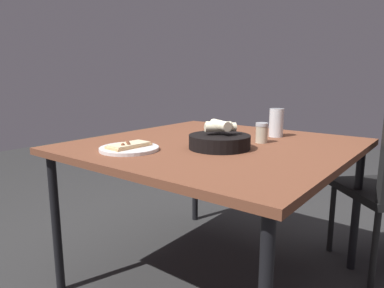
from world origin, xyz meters
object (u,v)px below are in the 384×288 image
Objects in this scene: dining_table at (216,153)px; bread_basket at (220,140)px; pepper_shaker at (262,134)px; pizza_plate at (129,148)px; beer_glass at (276,125)px.

bread_basket is (0.08, -0.09, 0.09)m from dining_table.
dining_table is 12.52× the size of pepper_shaker.
pizza_plate reaches higher than dining_table.
dining_table is 0.38m from beer_glass.
dining_table is at bearing 61.00° from pizza_plate.
pizza_plate is 0.78m from beer_glass.
bread_basket is at bearing -48.44° from dining_table.
bread_basket is 1.83× the size of beer_glass.
beer_glass is at bearing 81.33° from bread_basket.
bread_basket is 2.83× the size of pepper_shaker.
beer_glass is (0.07, 0.43, 0.03)m from bread_basket.
beer_glass is (0.35, 0.69, 0.05)m from pizza_plate.
beer_glass is at bearing 66.20° from dining_table.
beer_glass is at bearing 63.45° from pizza_plate.
pizza_plate is at bearing -116.55° from beer_glass.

